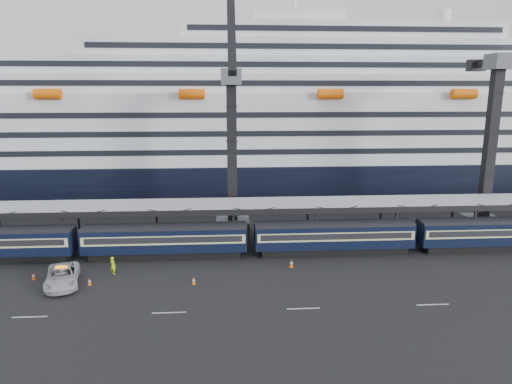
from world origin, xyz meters
TOP-DOWN VIEW (x-y plane):
  - ground at (0.00, 0.00)m, footprint 260.00×260.00m
  - train at (-4.65, 10.00)m, footprint 133.05×3.00m
  - canopy at (0.00, 14.00)m, footprint 130.00×6.25m
  - cruise_ship at (-1.08, 45.99)m, footprint 214.09×28.84m
  - crane_dark_near at (-20.00, 18.59)m, footprint 4.50×17.75m
  - crane_dark_mid at (15.00, 17.59)m, footprint 4.50×18.24m
  - pickup_truck at (-37.47, 2.75)m, footprint 4.60×7.18m
  - worker at (-33.01, 5.21)m, footprint 0.86×0.80m
  - traffic_cone_a at (-40.96, 4.29)m, footprint 0.37×0.37m
  - traffic_cone_b at (-34.75, 2.53)m, footprint 0.36×0.36m
  - traffic_cone_c at (-24.24, 2.09)m, footprint 0.38×0.38m
  - traffic_cone_d at (-13.67, 6.07)m, footprint 0.44×0.44m

SIDE VIEW (x-z plane):
  - ground at x=0.00m, z-range 0.00..0.00m
  - traffic_cone_b at x=-34.75m, z-range 0.00..0.72m
  - traffic_cone_a at x=-40.96m, z-range 0.00..0.74m
  - traffic_cone_c at x=-24.24m, z-range 0.00..0.76m
  - traffic_cone_d at x=-13.67m, z-range -0.01..0.87m
  - pickup_truck at x=-37.47m, z-range 0.00..1.84m
  - worker at x=-33.01m, z-range 0.00..1.97m
  - train at x=-4.65m, z-range 0.18..4.23m
  - canopy at x=0.00m, z-range 2.49..8.01m
  - crane_dark_near at x=-20.00m, z-range -5.61..29.47m
  - cruise_ship at x=-1.08m, z-range -4.66..29.34m
  - crane_dark_mid at x=15.00m, z-range -6.46..33.18m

